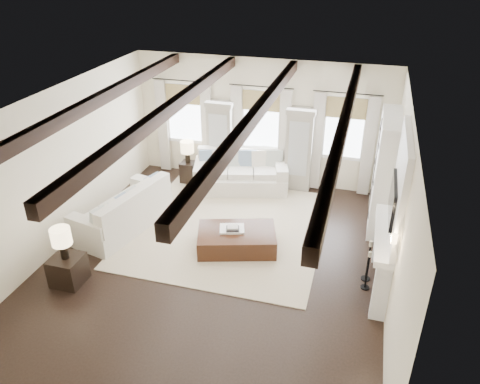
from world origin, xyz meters
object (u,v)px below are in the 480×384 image
(side_table_back, at_px, (189,172))
(side_table_front, at_px, (68,270))
(sofa_back, at_px, (241,174))
(ottoman, at_px, (237,240))
(sofa_left, at_px, (125,212))

(side_table_back, bearing_deg, side_table_front, -97.91)
(sofa_back, relative_size, ottoman, 1.59)
(sofa_back, distance_m, side_table_front, 4.96)
(sofa_left, bearing_deg, ottoman, -1.96)
(sofa_back, relative_size, side_table_front, 4.55)
(side_table_front, bearing_deg, sofa_back, 65.75)
(sofa_back, relative_size, side_table_back, 4.45)
(side_table_front, height_order, side_table_back, side_table_back)
(sofa_left, relative_size, ottoman, 1.57)
(sofa_left, relative_size, side_table_back, 4.39)
(ottoman, xyz_separation_m, side_table_back, (-2.07, 2.59, 0.07))
(side_table_front, bearing_deg, side_table_back, 82.09)
(side_table_front, bearing_deg, sofa_left, 86.46)
(sofa_left, height_order, side_table_front, sofa_left)
(ottoman, relative_size, side_table_front, 2.86)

